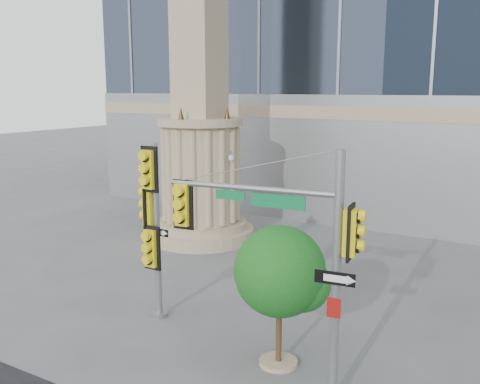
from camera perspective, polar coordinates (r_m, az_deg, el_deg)
The scene contains 5 objects.
ground at distance 12.84m, azimuth -4.75°, elevation -18.42°, with size 120.00×120.00×0.00m, color #545456.
monument at distance 22.01m, azimuth -4.28°, elevation 8.97°, with size 4.40×4.40×16.60m.
main_signal_pole at distance 10.72m, azimuth 5.43°, elevation -5.79°, with size 4.02×0.82×5.19m.
secondary_signal_pole at distance 14.62m, azimuth -9.32°, elevation -2.69°, with size 0.83×0.64×4.89m.
street_tree at distance 12.17m, azimuth 4.46°, elevation -8.83°, with size 2.12×2.07×3.31m.
Camera 1 is at (6.51, -9.09, 6.31)m, focal length 40.00 mm.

